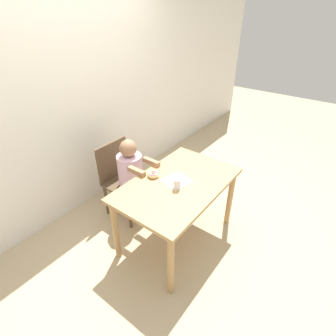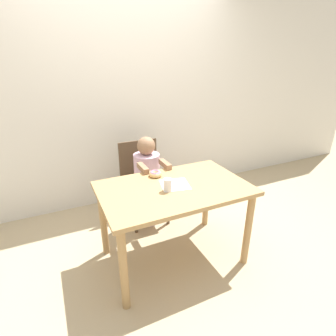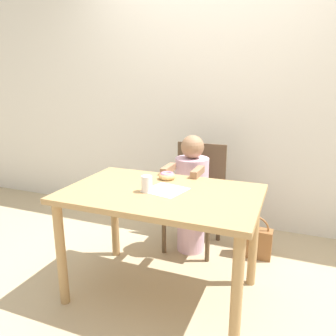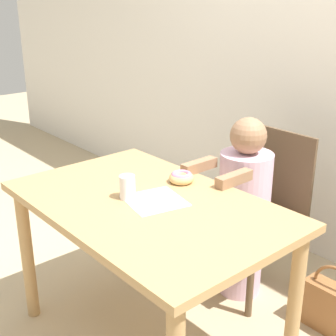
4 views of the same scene
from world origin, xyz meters
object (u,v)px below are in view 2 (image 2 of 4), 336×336
at_px(donut, 155,174).
at_px(cup, 168,185).
at_px(chair, 143,181).
at_px(handbag, 185,198).
at_px(child_figure, 147,182).

bearing_deg(donut, cup, -93.26).
bearing_deg(chair, handbag, -5.38).
relative_size(chair, handbag, 2.45).
distance_m(chair, child_figure, 0.14).
bearing_deg(handbag, child_figure, -170.94).
xyz_separation_m(handbag, cup, (-0.59, -0.76, 0.64)).
bearing_deg(chair, child_figure, -90.00).
xyz_separation_m(child_figure, donut, (-0.06, -0.38, 0.27)).
bearing_deg(cup, handbag, 52.05).
height_order(child_figure, handbag, child_figure).
bearing_deg(chair, donut, -96.39).
xyz_separation_m(child_figure, handbag, (0.52, 0.08, -0.35)).
bearing_deg(cup, chair, 84.75).
distance_m(donut, cup, 0.30).
relative_size(chair, donut, 7.56).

